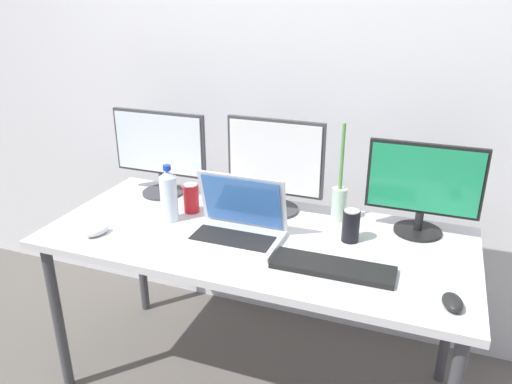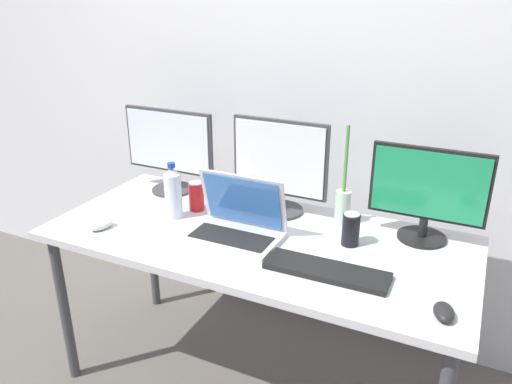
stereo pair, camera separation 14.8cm
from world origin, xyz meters
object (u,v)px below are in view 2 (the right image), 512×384
at_px(monitor_left, 169,148).
at_px(mouse_by_laptop, 444,312).
at_px(bamboo_vase, 343,203).
at_px(soda_can_near_keyboard, 196,196).
at_px(monitor_center, 280,166).
at_px(laptop_silver, 237,223).
at_px(monitor_right, 428,192).
at_px(water_bottle, 174,192).
at_px(keyboard_main, 327,271).
at_px(soda_can_by_laptop, 351,229).
at_px(work_desk, 256,249).
at_px(mouse_by_keyboard, 101,225).

relative_size(monitor_left, mouse_by_laptop, 4.67).
height_order(monitor_left, bamboo_vase, bamboo_vase).
bearing_deg(soda_can_near_keyboard, bamboo_vase, 13.36).
bearing_deg(monitor_center, laptop_silver, -100.56).
bearing_deg(bamboo_vase, monitor_left, -179.31).
bearing_deg(mouse_by_laptop, bamboo_vase, 118.58).
bearing_deg(laptop_silver, monitor_right, 24.00).
distance_m(mouse_by_laptop, soda_can_near_keyboard, 1.11).
distance_m(monitor_center, water_bottle, 0.45).
distance_m(keyboard_main, soda_can_near_keyboard, 0.72).
bearing_deg(keyboard_main, monitor_left, 155.44).
distance_m(monitor_right, keyboard_main, 0.50).
relative_size(monitor_center, monitor_right, 0.98).
height_order(monitor_right, soda_can_near_keyboard, monitor_right).
distance_m(laptop_silver, soda_can_by_laptop, 0.43).
xyz_separation_m(work_desk, bamboo_vase, (0.27, 0.25, 0.15)).
xyz_separation_m(work_desk, soda_can_near_keyboard, (-0.34, 0.11, 0.13)).
bearing_deg(monitor_right, water_bottle, -166.28).
relative_size(monitor_left, mouse_by_keyboard, 4.25).
distance_m(monitor_right, laptop_silver, 0.72).
height_order(laptop_silver, bamboo_vase, bamboo_vase).
xyz_separation_m(mouse_by_keyboard, soda_can_by_laptop, (0.93, 0.30, 0.04)).
relative_size(work_desk, monitor_right, 3.87).
bearing_deg(mouse_by_keyboard, monitor_center, 55.73).
bearing_deg(mouse_by_keyboard, monitor_right, 38.67).
xyz_separation_m(keyboard_main, mouse_by_keyboard, (-0.92, -0.06, 0.01)).
bearing_deg(soda_can_by_laptop, monitor_left, 170.00).
bearing_deg(mouse_by_laptop, monitor_right, 91.39).
xyz_separation_m(keyboard_main, water_bottle, (-0.72, 0.16, 0.10)).
xyz_separation_m(keyboard_main, soda_can_near_keyboard, (-0.67, 0.26, 0.05)).
distance_m(mouse_by_laptop, water_bottle, 1.13).
xyz_separation_m(work_desk, monitor_center, (-0.01, 0.24, 0.27)).
distance_m(monitor_left, monitor_right, 1.15).
bearing_deg(monitor_left, work_desk, -23.32).
height_order(keyboard_main, bamboo_vase, bamboo_vase).
relative_size(monitor_right, soda_can_near_keyboard, 3.39).
height_order(soda_can_near_keyboard, soda_can_by_laptop, same).
xyz_separation_m(water_bottle, bamboo_vase, (0.65, 0.25, -0.02)).
xyz_separation_m(work_desk, keyboard_main, (0.34, -0.15, 0.07)).
bearing_deg(mouse_by_keyboard, keyboard_main, 21.20).
xyz_separation_m(mouse_by_keyboard, soda_can_near_keyboard, (0.24, 0.33, 0.04)).
height_order(monitor_left, soda_can_by_laptop, monitor_left).
xyz_separation_m(monitor_right, keyboard_main, (-0.25, -0.40, -0.19)).
bearing_deg(mouse_by_keyboard, water_bottle, 65.43).
bearing_deg(laptop_silver, soda_can_near_keyboard, 151.00).
distance_m(monitor_left, soda_can_near_keyboard, 0.30).
height_order(mouse_by_laptop, soda_can_by_laptop, soda_can_by_laptop).
distance_m(monitor_left, soda_can_by_laptop, 0.94).
bearing_deg(mouse_by_keyboard, mouse_by_laptop, 16.25).
bearing_deg(soda_can_by_laptop, mouse_by_keyboard, -162.20).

